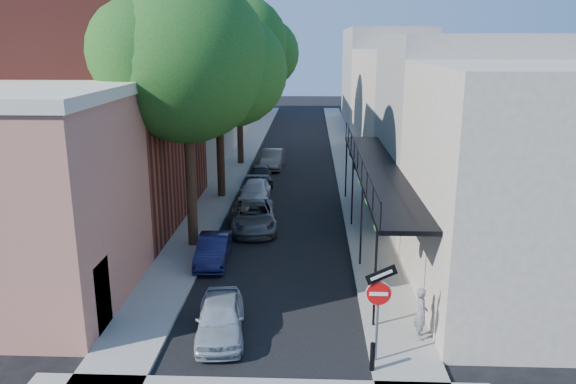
# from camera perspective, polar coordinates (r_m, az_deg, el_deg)

# --- Properties ---
(ground) EXTENTS (160.00, 160.00, 0.00)m
(ground) POSITION_cam_1_polar(r_m,az_deg,el_deg) (15.66, -2.89, -18.71)
(ground) COLOR black
(ground) RESTS_ON ground
(road_surface) EXTENTS (6.00, 64.00, 0.01)m
(road_surface) POSITION_cam_1_polar(r_m,az_deg,el_deg) (43.85, 0.61, 3.63)
(road_surface) COLOR black
(road_surface) RESTS_ON ground
(sidewalk_left) EXTENTS (2.00, 64.00, 0.12)m
(sidewalk_left) POSITION_cam_1_polar(r_m,az_deg,el_deg) (44.14, -4.60, 3.73)
(sidewalk_left) COLOR gray
(sidewalk_left) RESTS_ON ground
(sidewalk_right) EXTENTS (2.00, 64.00, 0.12)m
(sidewalk_right) POSITION_cam_1_polar(r_m,az_deg,el_deg) (43.90, 5.85, 3.64)
(sidewalk_right) COLOR gray
(sidewalk_right) RESTS_ON ground
(buildings_left) EXTENTS (10.10, 59.10, 12.00)m
(buildings_left) POSITION_cam_1_polar(r_m,az_deg,el_deg) (43.21, -12.03, 9.75)
(buildings_left) COLOR tan
(buildings_left) RESTS_ON ground
(buildings_right) EXTENTS (9.80, 55.00, 10.00)m
(buildings_right) POSITION_cam_1_polar(r_m,az_deg,el_deg) (43.35, 12.73, 9.04)
(buildings_right) COLOR beige
(buildings_right) RESTS_ON ground
(sign_post) EXTENTS (0.89, 0.17, 2.99)m
(sign_post) POSITION_cam_1_polar(r_m,az_deg,el_deg) (15.56, 9.20, -10.51)
(sign_post) COLOR #595B60
(sign_post) RESTS_ON ground
(bollard) EXTENTS (0.14, 0.14, 0.80)m
(bollard) POSITION_cam_1_polar(r_m,az_deg,el_deg) (15.85, 8.58, -16.21)
(bollard) COLOR black
(bollard) RESTS_ON sidewalk_right
(oak_near) EXTENTS (7.48, 6.80, 11.42)m
(oak_near) POSITION_cam_1_polar(r_m,az_deg,el_deg) (23.69, -9.21, 12.89)
(oak_near) COLOR black
(oak_near) RESTS_ON ground
(oak_mid) EXTENTS (6.60, 6.00, 10.20)m
(oak_mid) POSITION_cam_1_polar(r_m,az_deg,el_deg) (31.58, -6.37, 11.99)
(oak_mid) COLOR black
(oak_mid) RESTS_ON ground
(oak_far) EXTENTS (7.70, 7.00, 11.90)m
(oak_far) POSITION_cam_1_polar(r_m,az_deg,el_deg) (40.49, -4.38, 14.40)
(oak_far) COLOR black
(oak_far) RESTS_ON ground
(parked_car_a) EXTENTS (1.79, 3.65, 1.20)m
(parked_car_a) POSITION_cam_1_polar(r_m,az_deg,el_deg) (17.54, -6.89, -12.58)
(parked_car_a) COLOR #A7B0B9
(parked_car_a) RESTS_ON ground
(parked_car_b) EXTENTS (1.31, 3.46, 1.13)m
(parked_car_b) POSITION_cam_1_polar(r_m,az_deg,el_deg) (22.97, -7.58, -5.83)
(parked_car_b) COLOR #111336
(parked_car_b) RESTS_ON ground
(parked_car_c) EXTENTS (2.61, 4.77, 1.27)m
(parked_car_c) POSITION_cam_1_polar(r_m,az_deg,el_deg) (26.80, -3.52, -2.48)
(parked_car_c) COLOR #53555A
(parked_car_c) RESTS_ON ground
(parked_car_d) EXTENTS (1.69, 4.03, 1.16)m
(parked_car_d) POSITION_cam_1_polar(r_m,az_deg,el_deg) (31.29, -3.37, -0.00)
(parked_car_d) COLOR silver
(parked_car_d) RESTS_ON ground
(parked_car_e) EXTENTS (1.84, 3.67, 1.20)m
(parked_car_e) POSITION_cam_1_polar(r_m,az_deg,el_deg) (35.23, -2.80, 1.75)
(parked_car_e) COLOR black
(parked_car_e) RESTS_ON ground
(parked_car_f) EXTENTS (1.45, 4.00, 1.31)m
(parked_car_f) POSITION_cam_1_polar(r_m,az_deg,el_deg) (39.68, -1.61, 3.36)
(parked_car_f) COLOR #696259
(parked_car_f) RESTS_ON ground
(pedestrian) EXTENTS (0.39, 0.59, 1.61)m
(pedestrian) POSITION_cam_1_polar(r_m,az_deg,el_deg) (17.42, 13.36, -11.90)
(pedestrian) COLOR slate
(pedestrian) RESTS_ON sidewalk_right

